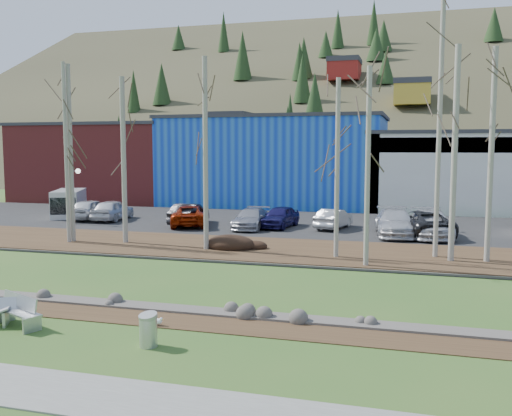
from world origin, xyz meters
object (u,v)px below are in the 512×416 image
(car_1, at_px, (189,214))
(car_2, at_px, (190,215))
(car_3, at_px, (251,219))
(street_lamp, at_px, (73,180))
(car_4, at_px, (280,217))
(car_9, at_px, (395,222))
(seagull, at_px, (157,321))
(litter_bin, at_px, (148,331))
(car_0, at_px, (112,210))
(van_grey, at_px, (68,203))
(car_5, at_px, (334,219))
(bench_intact, at_px, (19,311))
(car_6, at_px, (422,223))
(car_8, at_px, (90,209))
(car_7, at_px, (430,224))

(car_1, xyz_separation_m, car_2, (0.28, -0.48, -0.02))
(car_1, xyz_separation_m, car_3, (4.63, -0.67, -0.08))
(street_lamp, distance_m, car_2, 8.46)
(car_1, height_order, car_4, car_1)
(car_4, xyz_separation_m, car_9, (7.47, -1.50, 0.08))
(seagull, relative_size, car_4, 0.09)
(car_9, bearing_deg, car_3, 170.33)
(litter_bin, distance_m, car_9, 21.97)
(car_0, relative_size, van_grey, 0.88)
(car_2, relative_size, car_4, 1.22)
(seagull, relative_size, car_9, 0.07)
(car_5, bearing_deg, bench_intact, 86.25)
(car_0, relative_size, car_3, 0.99)
(car_2, xyz_separation_m, car_5, (9.55, 1.23, -0.06))
(litter_bin, xyz_separation_m, van_grey, (-18.61, 24.04, 0.73))
(car_1, xyz_separation_m, car_9, (13.78, -1.16, 0.06))
(bench_intact, bearing_deg, car_5, 97.89)
(car_5, bearing_deg, street_lamp, 20.70)
(car_1, relative_size, car_5, 1.13)
(bench_intact, distance_m, car_6, 24.20)
(car_6, bearing_deg, car_4, -25.90)
(car_3, xyz_separation_m, car_8, (-12.70, 1.34, 0.10))
(street_lamp, height_order, car_4, street_lamp)
(car_7, relative_size, van_grey, 1.08)
(bench_intact, relative_size, car_8, 0.44)
(street_lamp, xyz_separation_m, car_1, (7.73, 1.91, -2.29))
(car_2, relative_size, car_5, 1.30)
(car_5, distance_m, car_8, 17.90)
(car_4, bearing_deg, car_6, 0.78)
(car_1, height_order, car_8, car_8)
(car_6, relative_size, car_7, 1.02)
(car_7, bearing_deg, seagull, -119.78)
(litter_bin, xyz_separation_m, car_2, (-7.75, 21.88, 0.42))
(car_9, bearing_deg, car_4, 162.04)
(car_2, distance_m, car_9, 13.52)
(car_7, bearing_deg, street_lamp, 175.20)
(car_4, bearing_deg, car_7, -1.36)
(car_0, bearing_deg, car_7, 170.71)
(litter_bin, bearing_deg, car_0, 121.80)
(car_9, bearing_deg, car_0, 168.17)
(car_0, relative_size, car_1, 1.00)
(bench_intact, xyz_separation_m, litter_bin, (4.60, -0.56, -0.05))
(car_5, height_order, car_7, car_7)
(car_8, distance_m, car_9, 21.92)
(car_7, bearing_deg, car_1, 169.19)
(car_4, height_order, van_grey, van_grey)
(car_8, bearing_deg, car_9, 170.66)
(bench_intact, distance_m, car_1, 22.07)
(street_lamp, bearing_deg, car_8, 116.79)
(car_6, height_order, car_7, car_7)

